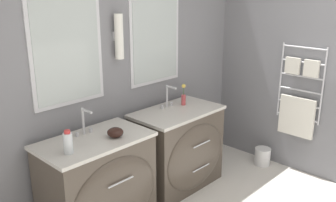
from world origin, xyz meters
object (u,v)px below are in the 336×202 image
(toiletry_bottle, at_px, (68,143))
(vanity_right, at_px, (179,148))
(amenity_bowl, at_px, (115,132))
(flower_vase, at_px, (184,97))
(waste_bin, at_px, (262,156))
(vanity_left, at_px, (100,184))

(toiletry_bottle, bearing_deg, vanity_right, 2.40)
(amenity_bowl, bearing_deg, flower_vase, 9.07)
(vanity_right, relative_size, amenity_bowl, 6.87)
(vanity_right, height_order, waste_bin, vanity_right)
(flower_vase, xyz_separation_m, waste_bin, (0.88, -0.51, -0.83))
(vanity_left, height_order, flower_vase, flower_vase)
(amenity_bowl, relative_size, waste_bin, 0.66)
(toiletry_bottle, height_order, waste_bin, toiletry_bottle)
(vanity_right, relative_size, waste_bin, 4.55)
(amenity_bowl, distance_m, flower_vase, 1.08)
(flower_vase, bearing_deg, waste_bin, -30.25)
(waste_bin, bearing_deg, flower_vase, 149.75)
(amenity_bowl, xyz_separation_m, waste_bin, (1.94, -0.34, -0.78))
(toiletry_bottle, distance_m, amenity_bowl, 0.45)
(vanity_left, distance_m, toiletry_bottle, 0.59)
(toiletry_bottle, height_order, amenity_bowl, toiletry_bottle)
(toiletry_bottle, height_order, flower_vase, flower_vase)
(vanity_left, relative_size, flower_vase, 4.14)
(vanity_left, xyz_separation_m, flower_vase, (1.21, 0.11, 0.51))
(vanity_left, distance_m, amenity_bowl, 0.48)
(flower_vase, bearing_deg, vanity_right, -148.75)
(amenity_bowl, bearing_deg, vanity_left, 157.45)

